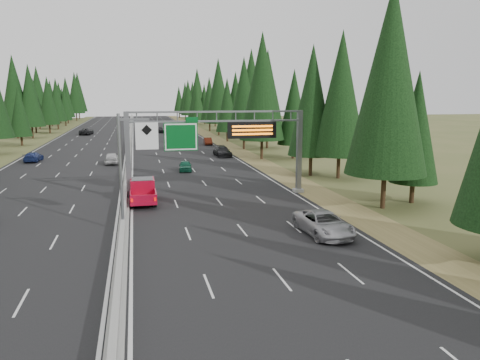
% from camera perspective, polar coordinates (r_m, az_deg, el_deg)
% --- Properties ---
extents(road, '(32.00, 260.00, 0.08)m').
position_cam_1_polar(road, '(87.35, -13.31, 3.95)').
color(road, black).
rests_on(road, ground).
extents(shoulder_right, '(3.60, 260.00, 0.06)m').
position_cam_1_polar(shoulder_right, '(88.94, -1.74, 4.32)').
color(shoulder_right, olive).
rests_on(shoulder_right, ground).
extents(shoulder_left, '(3.60, 260.00, 0.06)m').
position_cam_1_polar(shoulder_left, '(89.35, -24.81, 3.41)').
color(shoulder_left, '#4A5628').
rests_on(shoulder_left, ground).
extents(median_barrier, '(0.70, 260.00, 0.85)m').
position_cam_1_polar(median_barrier, '(87.31, -13.32, 4.19)').
color(median_barrier, gray).
rests_on(median_barrier, road).
extents(sign_gantry, '(16.75, 0.98, 7.80)m').
position_cam_1_polar(sign_gantry, '(42.67, -1.97, 4.92)').
color(sign_gantry, slate).
rests_on(sign_gantry, road).
extents(hov_sign_pole, '(2.80, 0.50, 8.00)m').
position_cam_1_polar(hov_sign_pole, '(32.15, -13.34, 1.92)').
color(hov_sign_pole, slate).
rests_on(hov_sign_pole, road).
extents(tree_row_right, '(12.38, 239.96, 18.70)m').
position_cam_1_polar(tree_row_right, '(84.46, 1.78, 10.13)').
color(tree_row_right, black).
rests_on(tree_row_right, ground).
extents(silver_minivan, '(2.87, 5.69, 1.54)m').
position_cam_1_polar(silver_minivan, '(31.73, 10.16, -5.22)').
color(silver_minivan, '#A4A3A8').
rests_on(silver_minivan, road).
extents(red_pickup, '(2.15, 6.02, 1.96)m').
position_cam_1_polar(red_pickup, '(41.65, -11.78, -1.13)').
color(red_pickup, black).
rests_on(red_pickup, road).
extents(car_ahead_green, '(1.87, 3.90, 1.28)m').
position_cam_1_polar(car_ahead_green, '(57.84, -6.69, 1.73)').
color(car_ahead_green, '#125339').
rests_on(car_ahead_green, road).
extents(car_ahead_dkred, '(1.62, 4.06, 1.31)m').
position_cam_1_polar(car_ahead_dkred, '(88.67, -3.93, 4.74)').
color(car_ahead_dkred, '#5B1C0D').
rests_on(car_ahead_dkred, road).
extents(car_ahead_dkgrey, '(2.35, 5.32, 1.52)m').
position_cam_1_polar(car_ahead_dkgrey, '(71.42, -2.17, 3.51)').
color(car_ahead_dkgrey, black).
rests_on(car_ahead_dkgrey, road).
extents(car_ahead_white, '(3.01, 5.85, 1.58)m').
position_cam_1_polar(car_ahead_white, '(122.82, -11.44, 6.16)').
color(car_ahead_white, white).
rests_on(car_ahead_white, road).
extents(car_ahead_far, '(1.77, 4.38, 1.49)m').
position_cam_1_polar(car_ahead_far, '(118.94, -9.74, 6.07)').
color(car_ahead_far, '#232326').
rests_on(car_ahead_far, road).
extents(car_onc_blue, '(2.17, 4.71, 1.33)m').
position_cam_1_polar(car_onc_blue, '(71.79, -23.89, 2.59)').
color(car_onc_blue, navy).
rests_on(car_onc_blue, road).
extents(car_onc_white, '(1.89, 4.58, 1.56)m').
position_cam_1_polar(car_onc_white, '(65.93, -15.38, 2.60)').
color(car_onc_white, '#BBBBBB').
rests_on(car_onc_white, road).
extents(car_onc_far, '(3.13, 5.83, 1.56)m').
position_cam_1_polar(car_onc_far, '(116.91, -18.22, 5.65)').
color(car_onc_far, black).
rests_on(car_onc_far, road).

